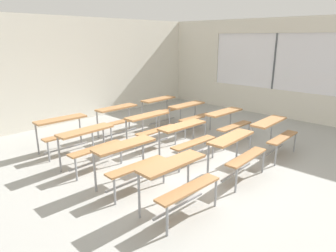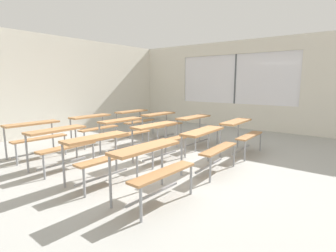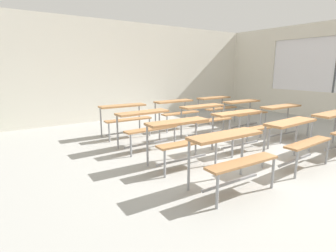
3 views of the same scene
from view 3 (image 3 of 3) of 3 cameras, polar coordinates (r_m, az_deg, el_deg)
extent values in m
cube|color=#9E9E99|center=(5.29, 13.87, -5.73)|extent=(10.00, 9.00, 0.05)
cube|color=silver|center=(8.68, -8.72, 11.74)|extent=(10.00, 0.12, 3.00)
cube|color=silver|center=(11.15, 18.03, 12.46)|extent=(0.12, 1.90, 1.70)
cube|color=#A87547|center=(3.58, 12.44, -2.00)|extent=(1.11, 0.36, 0.04)
cube|color=#A87547|center=(3.45, 15.97, -7.62)|extent=(1.11, 0.26, 0.03)
cylinder|color=gray|center=(3.47, 4.55, -8.42)|extent=(0.04, 0.04, 0.72)
cylinder|color=gray|center=(4.12, 15.83, -5.47)|extent=(0.04, 0.04, 0.72)
cylinder|color=gray|center=(3.14, 10.68, -13.74)|extent=(0.04, 0.04, 0.44)
cylinder|color=gray|center=(3.84, 21.85, -9.44)|extent=(0.04, 0.04, 0.44)
cube|color=gray|center=(3.69, 13.53, -11.83)|extent=(1.00, 0.07, 0.03)
cube|color=#A87547|center=(4.79, 25.20, 0.76)|extent=(1.11, 0.36, 0.04)
cube|color=#A87547|center=(4.72, 28.28, -3.23)|extent=(1.11, 0.26, 0.03)
cylinder|color=gray|center=(4.52, 20.16, -4.15)|extent=(0.04, 0.04, 0.72)
cylinder|color=gray|center=(5.37, 26.12, -2.12)|extent=(0.04, 0.04, 0.72)
cylinder|color=gray|center=(4.31, 26.14, -7.48)|extent=(0.04, 0.04, 0.44)
cylinder|color=gray|center=(5.18, 31.34, -4.78)|extent=(0.04, 0.04, 0.44)
cube|color=gray|center=(4.88, 25.97, -6.65)|extent=(1.00, 0.06, 0.03)
cube|color=#A87547|center=(6.08, 32.33, 2.27)|extent=(1.11, 0.34, 0.04)
cylinder|color=gray|center=(5.75, 28.72, -1.48)|extent=(0.04, 0.04, 0.72)
cylinder|color=gray|center=(6.65, 32.51, -0.19)|extent=(0.04, 0.04, 0.72)
cube|color=#A87547|center=(4.36, 2.11, 0.89)|extent=(1.11, 0.37, 0.04)
cube|color=#A87547|center=(4.17, 4.54, -3.64)|extent=(1.11, 0.27, 0.03)
cylinder|color=gray|center=(4.32, -4.51, -4.19)|extent=(0.04, 0.04, 0.72)
cylinder|color=gray|center=(4.84, 6.08, -2.38)|extent=(0.04, 0.04, 0.72)
cylinder|color=gray|center=(3.90, -0.71, -8.15)|extent=(0.04, 0.04, 0.44)
cylinder|color=gray|center=(4.47, 10.37, -5.63)|extent=(0.04, 0.04, 0.44)
cube|color=gray|center=(4.42, 3.07, -7.33)|extent=(1.00, 0.08, 0.03)
cube|color=#A87547|center=(5.41, 14.80, 2.76)|extent=(1.11, 0.38, 0.04)
cube|color=#A87547|center=(5.25, 17.14, -0.79)|extent=(1.11, 0.28, 0.03)
cylinder|color=gray|center=(5.23, 9.68, -1.34)|extent=(0.04, 0.04, 0.72)
cylinder|color=gray|center=(5.93, 16.98, -0.08)|extent=(0.04, 0.04, 0.72)
cylinder|color=gray|center=(4.89, 13.86, -4.23)|extent=(0.04, 0.04, 0.44)
cylinder|color=gray|center=(5.62, 21.07, -2.52)|extent=(0.04, 0.04, 0.44)
cube|color=gray|center=(5.45, 15.50, -3.90)|extent=(1.00, 0.08, 0.03)
cube|color=#A87547|center=(6.66, 23.39, 3.92)|extent=(1.11, 0.37, 0.04)
cube|color=#A87547|center=(6.53, 25.47, 1.08)|extent=(1.11, 0.27, 0.03)
cylinder|color=gray|center=(6.40, 19.52, 0.65)|extent=(0.04, 0.04, 0.72)
cylinder|color=gray|center=(7.20, 24.53, 1.49)|extent=(0.04, 0.04, 0.72)
cylinder|color=gray|center=(6.11, 23.42, -1.55)|extent=(0.04, 0.04, 0.44)
cylinder|color=gray|center=(6.95, 28.16, -0.42)|extent=(0.04, 0.04, 0.44)
cube|color=gray|center=(6.69, 23.91, -1.50)|extent=(1.00, 0.08, 0.03)
cube|color=#A87547|center=(5.31, -5.54, 2.94)|extent=(1.11, 0.34, 0.04)
cube|color=#A87547|center=(5.09, -3.66, -0.64)|extent=(1.10, 0.24, 0.03)
cylinder|color=gray|center=(5.28, -10.92, -1.28)|extent=(0.04, 0.04, 0.72)
cylinder|color=gray|center=(5.75, -1.87, 0.09)|extent=(0.04, 0.04, 0.72)
cylinder|color=gray|center=(4.83, -8.08, -4.17)|extent=(0.04, 0.04, 0.44)
cylinder|color=gray|center=(5.35, 1.43, -2.40)|extent=(0.04, 0.04, 0.44)
cube|color=gray|center=(5.33, -4.64, -3.85)|extent=(1.00, 0.05, 0.03)
cube|color=#A87547|center=(6.21, 7.45, 4.30)|extent=(1.11, 0.35, 0.04)
cube|color=#A87547|center=(6.02, 9.35, 1.27)|extent=(1.11, 0.25, 0.03)
cylinder|color=gray|center=(6.08, 2.90, 0.76)|extent=(0.04, 0.04, 0.72)
cylinder|color=gray|center=(6.70, 9.86, 1.70)|extent=(0.04, 0.04, 0.72)
cylinder|color=gray|center=(5.68, 6.14, -1.58)|extent=(0.04, 0.04, 0.44)
cylinder|color=gray|center=(6.35, 13.17, -0.35)|extent=(0.04, 0.04, 0.44)
cube|color=gray|center=(6.23, 8.13, -1.52)|extent=(1.00, 0.06, 0.03)
cube|color=#A87547|center=(7.31, 15.78, 5.16)|extent=(1.11, 0.36, 0.04)
cube|color=#A87547|center=(7.15, 17.55, 2.62)|extent=(1.11, 0.26, 0.03)
cylinder|color=gray|center=(7.10, 12.07, 2.21)|extent=(0.04, 0.04, 0.72)
cylinder|color=gray|center=(7.83, 17.33, 2.86)|extent=(0.04, 0.04, 0.72)
cylinder|color=gray|center=(6.76, 15.26, 0.31)|extent=(0.04, 0.04, 0.44)
cylinder|color=gray|center=(7.52, 20.43, 1.17)|extent=(0.04, 0.04, 0.44)
cube|color=gray|center=(7.32, 16.31, 0.21)|extent=(1.00, 0.07, 0.03)
cube|color=#A87547|center=(6.33, -9.85, 4.36)|extent=(1.11, 0.37, 0.04)
cube|color=#A87547|center=(6.08, -8.61, 1.40)|extent=(1.11, 0.27, 0.03)
cylinder|color=gray|center=(6.35, -14.39, 0.89)|extent=(0.04, 0.04, 0.72)
cylinder|color=gray|center=(6.71, -6.24, 1.82)|extent=(0.04, 0.04, 0.72)
cylinder|color=gray|center=(5.87, -12.67, -1.36)|extent=(0.04, 0.04, 0.44)
cylinder|color=gray|center=(6.26, -4.02, -0.23)|extent=(0.04, 0.04, 0.44)
cube|color=gray|center=(6.32, -9.16, -1.36)|extent=(1.00, 0.08, 0.03)
cube|color=#A87547|center=(7.09, 1.25, 5.42)|extent=(1.10, 0.32, 0.04)
cube|color=#A87547|center=(6.88, 2.81, 2.82)|extent=(1.10, 0.22, 0.03)
cylinder|color=gray|center=(6.99, -2.76, 2.31)|extent=(0.04, 0.04, 0.72)
cylinder|color=gray|center=(7.55, 3.70, 3.07)|extent=(0.04, 0.04, 0.72)
cylinder|color=gray|center=(6.56, -0.20, 0.40)|extent=(0.04, 0.04, 0.44)
cylinder|color=gray|center=(7.16, 6.41, 1.36)|extent=(0.04, 0.04, 0.44)
cube|color=gray|center=(7.09, 1.90, 0.32)|extent=(1.00, 0.03, 0.03)
cube|color=#A87547|center=(8.05, 9.96, 6.08)|extent=(1.10, 0.32, 0.04)
cube|color=#A87547|center=(7.86, 11.51, 3.81)|extent=(1.10, 0.22, 0.03)
cylinder|color=gray|center=(7.86, 6.53, 3.39)|extent=(0.04, 0.04, 0.72)
cylinder|color=gray|center=(8.54, 11.63, 3.94)|extent=(0.04, 0.04, 0.72)
cylinder|color=gray|center=(7.48, 9.26, 1.76)|extent=(0.04, 0.04, 0.44)
cylinder|color=gray|center=(8.20, 14.34, 2.46)|extent=(0.04, 0.04, 0.44)
cube|color=gray|center=(8.04, 10.49, 1.58)|extent=(1.00, 0.03, 0.03)
camera|label=1|loc=(0.92, -170.71, 51.10)|focal=31.85mm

